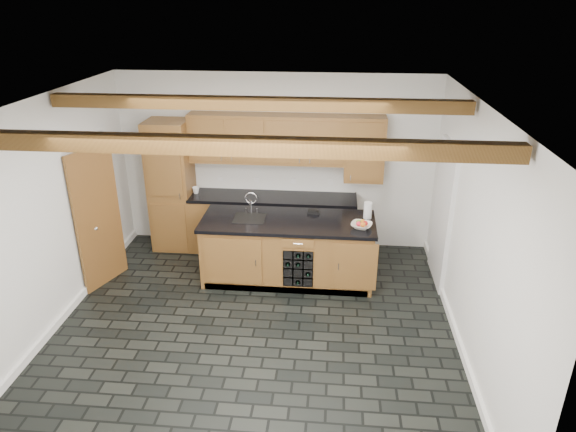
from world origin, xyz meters
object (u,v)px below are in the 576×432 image
at_px(island, 288,250).
at_px(fruit_bowl, 361,226).
at_px(paper_towel, 368,210).
at_px(kitchen_scale, 313,212).

height_order(island, fruit_bowl, fruit_bowl).
relative_size(island, fruit_bowl, 8.81).
bearing_deg(island, fruit_bowl, -8.92).
relative_size(island, paper_towel, 10.40).
bearing_deg(fruit_bowl, island, 171.08).
bearing_deg(fruit_bowl, kitchen_scale, 146.40).
distance_m(kitchen_scale, paper_towel, 0.79).
xyz_separation_m(kitchen_scale, paper_towel, (0.77, -0.10, 0.09)).
relative_size(fruit_bowl, paper_towel, 1.18).
bearing_deg(kitchen_scale, island, -135.14).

